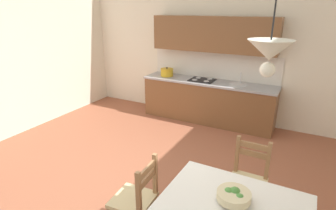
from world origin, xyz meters
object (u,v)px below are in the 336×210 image
Objects in this scene: kitchen_cabinetry at (209,83)px; fruit_bowl at (234,196)px; dining_chair_kitchen_side at (248,181)px; pendant_lamp at (270,51)px; dining_chair_tv_side at (136,200)px.

fruit_bowl is (1.44, -3.34, -0.04)m from kitchen_cabinetry.
fruit_bowl is (0.02, -0.81, 0.37)m from dining_chair_kitchen_side.
dining_chair_kitchen_side is 0.89m from fruit_bowl.
fruit_bowl is at bearing -66.65° from kitchen_cabinetry.
kitchen_cabinetry is 3.05× the size of dining_chair_kitchen_side.
dining_chair_tv_side is at bearing -176.19° from pendant_lamp.
pendant_lamp is (1.15, 0.08, 1.64)m from dining_chair_tv_side.
dining_chair_kitchen_side is at bearing -60.69° from kitchen_cabinetry.
pendant_lamp is at bearing -64.53° from kitchen_cabinetry.
dining_chair_tv_side is (0.44, -3.41, -0.41)m from kitchen_cabinetry.
kitchen_cabinetry is at bearing 113.35° from fruit_bowl.
dining_chair_tv_side is at bearing -175.83° from fruit_bowl.
pendant_lamp is (0.15, 0.00, 1.27)m from fruit_bowl.
dining_chair_kitchen_side is at bearing 101.93° from pendant_lamp.
dining_chair_kitchen_side and dining_chair_tv_side have the same top height.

